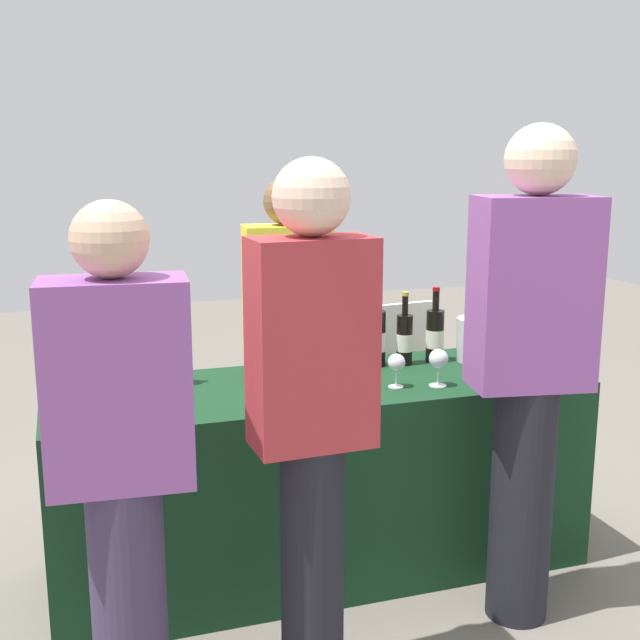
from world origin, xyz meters
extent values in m
plane|color=slate|center=(0.00, 0.00, 0.00)|extent=(12.00, 12.00, 0.00)
cube|color=#14381E|center=(0.00, 0.00, 0.39)|extent=(2.09, 0.68, 0.78)
cylinder|color=black|center=(-0.76, 0.15, 0.89)|extent=(0.07, 0.07, 0.24)
cylinder|color=black|center=(-0.76, 0.15, 1.05)|extent=(0.02, 0.02, 0.08)
cylinder|color=maroon|center=(-0.76, 0.15, 1.10)|extent=(0.03, 0.03, 0.02)
cylinder|color=silver|center=(-0.76, 0.15, 0.88)|extent=(0.07, 0.07, 0.08)
cylinder|color=black|center=(-0.55, 0.15, 0.88)|extent=(0.08, 0.08, 0.21)
cylinder|color=black|center=(-0.55, 0.15, 1.03)|extent=(0.03, 0.03, 0.09)
cylinder|color=black|center=(-0.55, 0.15, 1.08)|extent=(0.03, 0.03, 0.02)
cylinder|color=silver|center=(-0.55, 0.15, 0.87)|extent=(0.08, 0.08, 0.07)
cylinder|color=black|center=(-0.21, 0.13, 0.88)|extent=(0.08, 0.08, 0.21)
cylinder|color=black|center=(-0.21, 0.13, 1.03)|extent=(0.03, 0.03, 0.08)
cylinder|color=black|center=(-0.21, 0.13, 1.08)|extent=(0.03, 0.03, 0.02)
cylinder|color=silver|center=(-0.21, 0.13, 0.87)|extent=(0.08, 0.08, 0.07)
cylinder|color=black|center=(0.30, 0.16, 0.89)|extent=(0.07, 0.07, 0.23)
cylinder|color=black|center=(0.30, 0.16, 1.05)|extent=(0.03, 0.03, 0.07)
cylinder|color=gold|center=(0.30, 0.16, 1.09)|extent=(0.03, 0.03, 0.02)
cylinder|color=silver|center=(0.30, 0.16, 0.88)|extent=(0.07, 0.07, 0.08)
cylinder|color=black|center=(0.42, 0.15, 0.88)|extent=(0.07, 0.07, 0.21)
cylinder|color=black|center=(0.42, 0.15, 1.03)|extent=(0.03, 0.03, 0.08)
cylinder|color=gold|center=(0.42, 0.15, 1.08)|extent=(0.03, 0.03, 0.02)
cylinder|color=silver|center=(0.42, 0.15, 0.87)|extent=(0.07, 0.07, 0.07)
cylinder|color=black|center=(0.57, 0.16, 0.89)|extent=(0.08, 0.08, 0.22)
cylinder|color=black|center=(0.57, 0.16, 1.04)|extent=(0.03, 0.03, 0.08)
cylinder|color=maroon|center=(0.57, 0.16, 1.09)|extent=(0.03, 0.03, 0.02)
cylinder|color=silver|center=(0.57, 0.16, 0.88)|extent=(0.08, 0.08, 0.08)
cylinder|color=silver|center=(-0.59, -0.06, 0.78)|extent=(0.07, 0.07, 0.00)
cylinder|color=silver|center=(-0.59, -0.06, 0.81)|extent=(0.01, 0.01, 0.06)
sphere|color=silver|center=(-0.59, -0.06, 0.87)|extent=(0.07, 0.07, 0.07)
cylinder|color=silver|center=(0.13, -0.06, 0.78)|extent=(0.07, 0.07, 0.00)
cylinder|color=silver|center=(0.13, -0.06, 0.81)|extent=(0.01, 0.01, 0.06)
sphere|color=silver|center=(0.13, -0.06, 0.87)|extent=(0.06, 0.06, 0.06)
cylinder|color=silver|center=(0.26, -0.15, 0.78)|extent=(0.06, 0.06, 0.00)
cylinder|color=silver|center=(0.26, -0.15, 0.81)|extent=(0.01, 0.01, 0.06)
sphere|color=silver|center=(0.26, -0.15, 0.87)|extent=(0.07, 0.07, 0.07)
sphere|color=#590C19|center=(0.26, -0.15, 0.86)|extent=(0.04, 0.04, 0.04)
cylinder|color=silver|center=(0.42, -0.18, 0.78)|extent=(0.07, 0.07, 0.00)
cylinder|color=silver|center=(0.42, -0.18, 0.81)|extent=(0.01, 0.01, 0.07)
sphere|color=silver|center=(0.42, -0.18, 0.88)|extent=(0.07, 0.07, 0.07)
cylinder|color=silver|center=(0.69, -0.11, 0.78)|extent=(0.06, 0.06, 0.00)
cylinder|color=silver|center=(0.69, -0.11, 0.82)|extent=(0.01, 0.01, 0.08)
sphere|color=silver|center=(0.69, -0.11, 0.89)|extent=(0.06, 0.06, 0.06)
sphere|color=#590C19|center=(0.69, -0.11, 0.88)|extent=(0.03, 0.03, 0.03)
cylinder|color=silver|center=(0.76, 0.11, 0.87)|extent=(0.21, 0.21, 0.18)
cylinder|color=black|center=(0.02, 0.54, 0.38)|extent=(0.21, 0.21, 0.77)
cube|color=yellow|center=(0.02, 0.54, 1.05)|extent=(0.40, 0.25, 0.57)
sphere|color=brown|center=(0.02, 0.54, 1.45)|extent=(0.21, 0.21, 0.21)
cylinder|color=#3F3351|center=(-0.81, -0.72, 0.38)|extent=(0.21, 0.21, 0.76)
cube|color=#8C4C99|center=(-0.81, -0.72, 1.05)|extent=(0.40, 0.24, 0.57)
sphere|color=#D8AD8C|center=(-0.81, -0.72, 1.44)|extent=(0.21, 0.21, 0.21)
cylinder|color=black|center=(-0.26, -0.73, 0.41)|extent=(0.19, 0.19, 0.82)
cube|color=#B23338|center=(-0.26, -0.73, 1.12)|extent=(0.36, 0.21, 0.61)
sphere|color=beige|center=(-0.26, -0.73, 1.54)|extent=(0.22, 0.22, 0.22)
cylinder|color=black|center=(0.57, -0.56, 0.43)|extent=(0.22, 0.22, 0.87)
cube|color=#8C4C99|center=(0.57, -0.56, 1.19)|extent=(0.43, 0.28, 0.65)
sphere|color=beige|center=(0.57, -0.56, 1.63)|extent=(0.23, 0.23, 0.23)
cube|color=white|center=(0.64, 0.81, 0.45)|extent=(0.50, 0.09, 0.90)
camera|label=1|loc=(-0.93, -2.86, 1.66)|focal=44.93mm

